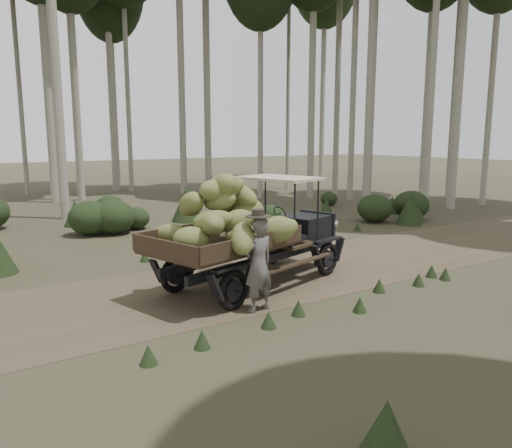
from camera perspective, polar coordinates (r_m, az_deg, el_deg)
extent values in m
plane|color=#473D2B|center=(12.56, 7.08, -4.94)|extent=(120.00, 120.00, 0.00)
cube|color=brown|center=(12.55, 7.08, -4.93)|extent=(70.00, 4.00, 0.01)
cube|color=black|center=(12.29, 5.53, -0.33)|extent=(1.25, 1.22, 0.57)
cube|color=black|center=(12.74, 7.01, 0.02)|extent=(0.38, 1.02, 0.64)
cube|color=black|center=(11.14, 1.22, -0.80)|extent=(0.47, 1.41, 0.57)
cube|color=#38281C|center=(10.12, -4.02, -2.52)|extent=(3.27, 2.56, 0.08)
cube|color=#38281C|center=(10.75, -7.53, -0.84)|extent=(2.79, 0.83, 0.33)
cube|color=#38281C|center=(9.46, -0.07, -2.22)|extent=(2.79, 0.83, 0.33)
cube|color=#38281C|center=(9.15, -10.44, -2.82)|extent=(0.56, 1.80, 0.33)
cube|color=beige|center=(11.33, 2.68, 5.25)|extent=(1.61, 2.00, 0.06)
cube|color=black|center=(11.23, -1.51, -3.29)|extent=(4.59, 1.37, 0.19)
cube|color=black|center=(10.73, 1.58, -3.92)|extent=(4.59, 1.37, 0.19)
torus|color=black|center=(12.74, 1.92, -2.84)|extent=(0.79, 0.35, 0.78)
torus|color=black|center=(11.80, 8.15, -3.98)|extent=(0.79, 0.35, 0.78)
torus|color=black|center=(10.53, -9.16, -5.70)|extent=(0.79, 0.35, 0.78)
torus|color=black|center=(9.37, -2.63, -7.56)|extent=(0.79, 0.35, 0.78)
sphere|color=beige|center=(13.06, 5.53, 0.52)|extent=(0.19, 0.19, 0.19)
sphere|color=beige|center=(12.56, 8.97, 0.06)|extent=(0.19, 0.19, 0.19)
ellipsoid|color=olive|center=(9.54, -1.69, -1.46)|extent=(0.77, 0.48, 0.49)
ellipsoid|color=olive|center=(9.21, -4.87, -0.12)|extent=(0.82, 1.01, 0.57)
ellipsoid|color=olive|center=(9.81, -4.16, 2.67)|extent=(0.76, 0.83, 0.53)
ellipsoid|color=olive|center=(9.94, -3.36, 3.95)|extent=(0.94, 0.53, 0.69)
ellipsoid|color=olive|center=(10.82, 1.26, -0.40)|extent=(0.76, 0.85, 0.58)
ellipsoid|color=olive|center=(10.28, -4.30, 0.85)|extent=(0.77, 0.88, 0.54)
ellipsoid|color=olive|center=(10.53, -3.63, 2.74)|extent=(0.53, 0.81, 0.68)
ellipsoid|color=olive|center=(10.10, -3.37, 4.24)|extent=(0.74, 0.97, 0.67)
ellipsoid|color=olive|center=(10.19, -9.79, -1.13)|extent=(0.79, 0.96, 0.48)
ellipsoid|color=olive|center=(10.36, -1.01, 1.49)|extent=(0.89, 0.76, 0.61)
ellipsoid|color=olive|center=(10.46, -3.42, 2.84)|extent=(0.90, 0.73, 0.51)
ellipsoid|color=olive|center=(10.01, -4.43, 4.03)|extent=(0.90, 0.67, 0.52)
ellipsoid|color=olive|center=(10.48, 2.50, -0.47)|extent=(0.93, 0.65, 0.56)
ellipsoid|color=olive|center=(9.50, -2.26, 0.30)|extent=(0.88, 0.77, 0.64)
ellipsoid|color=olive|center=(10.34, -1.84, 3.25)|extent=(0.77, 1.05, 0.69)
ellipsoid|color=olive|center=(9.77, -4.83, 3.77)|extent=(0.86, 0.67, 0.54)
ellipsoid|color=olive|center=(10.78, 0.27, -0.12)|extent=(0.88, 0.60, 0.65)
ellipsoid|color=olive|center=(10.54, -1.30, 1.17)|extent=(0.93, 0.46, 0.65)
ellipsoid|color=olive|center=(9.87, -7.41, 2.27)|extent=(0.57, 0.93, 0.72)
ellipsoid|color=olive|center=(10.15, -4.02, 4.14)|extent=(0.96, 1.01, 0.74)
ellipsoid|color=olive|center=(9.29, -7.32, -1.80)|extent=(0.88, 0.71, 0.58)
ellipsoid|color=olive|center=(9.38, -4.99, 0.41)|extent=(0.86, 0.86, 0.51)
ellipsoid|color=olive|center=(10.55, -3.38, 3.30)|extent=(0.79, 0.99, 0.69)
ellipsoid|color=olive|center=(9.89, -3.56, 4.36)|extent=(0.76, 1.04, 0.69)
ellipsoid|color=olive|center=(9.74, -1.42, -1.63)|extent=(0.97, 0.84, 0.66)
ellipsoid|color=olive|center=(9.10, -1.53, -1.67)|extent=(0.88, 0.99, 0.78)
ellipsoid|color=olive|center=(9.95, 2.89, -0.79)|extent=(0.92, 0.87, 0.72)
imported|color=#55524E|center=(9.20, 0.27, -4.70)|extent=(0.70, 0.51, 1.77)
cylinder|color=#322B23|center=(9.01, 0.27, 0.90)|extent=(0.54, 0.54, 0.02)
cylinder|color=#322B23|center=(9.00, 0.27, 1.27)|extent=(0.27, 0.27, 0.14)
cylinder|color=#B2AD9E|center=(26.21, 25.59, 17.80)|extent=(0.28, 0.28, 14.44)
cylinder|color=#B2AD9E|center=(28.60, 9.53, 22.62)|extent=(0.31, 0.31, 19.10)
cylinder|color=#B2AD9E|center=(25.70, 19.33, 18.74)|extent=(0.35, 0.35, 14.76)
cylinder|color=#B2AD9E|center=(32.49, -16.06, 16.78)|extent=(0.28, 0.28, 14.57)
cylinder|color=#B2AD9E|center=(25.27, 13.22, 20.96)|extent=(0.43, 0.43, 16.30)
cylinder|color=#B2AD9E|center=(29.42, 22.18, 20.01)|extent=(0.31, 0.31, 17.42)
cylinder|color=#B2AD9E|center=(29.36, -8.69, 21.80)|extent=(0.37, 0.37, 18.60)
cylinder|color=#B2AD9E|center=(23.23, 19.78, 20.23)|extent=(0.28, 0.28, 15.16)
cylinder|color=#B2AD9E|center=(26.41, 0.46, 18.24)|extent=(0.23, 0.23, 14.05)
cylinder|color=#B2AD9E|center=(27.07, 6.50, 19.78)|extent=(0.36, 0.36, 15.73)
cylinder|color=#B2AD9E|center=(31.07, -25.88, 19.67)|extent=(0.25, 0.25, 17.94)
cylinder|color=#B2AD9E|center=(34.46, -16.33, 18.38)|extent=(0.33, 0.33, 16.99)
cylinder|color=#B2AD9E|center=(31.87, 3.77, 21.31)|extent=(0.24, 0.24, 19.01)
cylinder|color=#B2AD9E|center=(31.86, -16.46, 19.37)|extent=(0.38, 0.38, 17.29)
cylinder|color=#B2AD9E|center=(29.36, 0.60, 22.22)|extent=(0.23, 0.23, 18.91)
cylinder|color=#B2AD9E|center=(29.73, -20.37, 19.34)|extent=(0.34, 0.34, 16.73)
cylinder|color=#B2AD9E|center=(39.81, 7.73, 18.65)|extent=(0.40, 0.40, 18.59)
cylinder|color=#B2AD9E|center=(31.08, -14.70, 19.66)|extent=(0.27, 0.27, 17.24)
cylinder|color=#B2AD9E|center=(26.81, -23.04, 18.86)|extent=(0.40, 0.40, 15.43)
cylinder|color=#B2AD9E|center=(27.18, -20.18, 18.56)|extent=(0.32, 0.32, 15.12)
cone|color=#233319|center=(5.41, 14.64, -22.22)|extent=(0.65, 0.65, 0.72)
ellipsoid|color=#233319|center=(18.01, -13.58, 0.67)|extent=(0.97, 0.97, 0.77)
cone|color=#233319|center=(20.01, 17.43, 1.93)|extent=(1.04, 1.04, 1.16)
ellipsoid|color=#233319|center=(23.76, 8.32, 2.87)|extent=(0.81, 0.81, 0.64)
ellipsoid|color=#233319|center=(18.33, 1.63, 1.05)|extent=(0.92, 0.92, 0.74)
cone|color=#233319|center=(17.94, -3.50, 1.06)|extent=(0.80, 0.80, 0.89)
ellipsoid|color=#233319|center=(19.43, 13.42, 1.77)|extent=(1.32, 1.32, 1.06)
ellipsoid|color=#233319|center=(17.29, -18.45, 0.66)|extent=(1.41, 1.41, 1.13)
cone|color=#233319|center=(18.85, 8.03, 1.48)|extent=(0.85, 0.85, 0.94)
cone|color=#233319|center=(19.26, -19.95, 1.17)|extent=(0.85, 0.85, 0.94)
ellipsoid|color=#233319|center=(20.50, 17.31, 2.09)|extent=(1.39, 1.39, 1.12)
cone|color=#233319|center=(21.81, 15.29, 2.09)|extent=(0.65, 0.65, 0.72)
ellipsoid|color=#233319|center=(20.40, -16.36, 1.84)|extent=(1.17, 1.17, 0.93)
cone|color=#233319|center=(19.34, -7.89, 2.32)|extent=(1.22, 1.22, 1.36)
ellipsoid|color=#233319|center=(17.27, -16.00, 0.80)|extent=(1.42, 1.42, 1.14)
ellipsoid|color=#233319|center=(20.01, 13.17, 1.03)|extent=(0.49, 0.49, 0.39)
cone|color=#233319|center=(19.27, 17.11, 1.54)|extent=(0.97, 0.97, 1.08)
cone|color=#233319|center=(15.16, 2.23, -1.71)|extent=(0.27, 0.27, 0.30)
cone|color=#233319|center=(12.13, 20.83, -5.33)|extent=(0.27, 0.27, 0.30)
cone|color=#233319|center=(12.27, 19.44, -5.08)|extent=(0.27, 0.27, 0.30)
cone|color=#233319|center=(10.79, 13.91, -6.82)|extent=(0.27, 0.27, 0.30)
cone|color=#233319|center=(17.53, 11.51, -0.31)|extent=(0.27, 0.27, 0.30)
cone|color=#233319|center=(9.54, 11.79, -8.98)|extent=(0.27, 0.27, 0.30)
cone|color=#233319|center=(9.20, 4.89, -9.51)|extent=(0.27, 0.27, 0.30)
cone|color=#233319|center=(11.47, 18.09, -6.03)|extent=(0.27, 0.27, 0.30)
cone|color=#233319|center=(13.31, -12.61, -3.59)|extent=(0.27, 0.27, 0.30)
cone|color=#233319|center=(8.61, 1.45, -10.86)|extent=(0.27, 0.27, 0.30)
cone|color=#233319|center=(7.88, -6.18, -12.95)|extent=(0.27, 0.27, 0.30)
cone|color=#233319|center=(7.49, -12.21, -14.38)|extent=(0.27, 0.27, 0.30)
cone|color=#233319|center=(12.79, -9.58, -4.04)|extent=(0.27, 0.27, 0.30)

